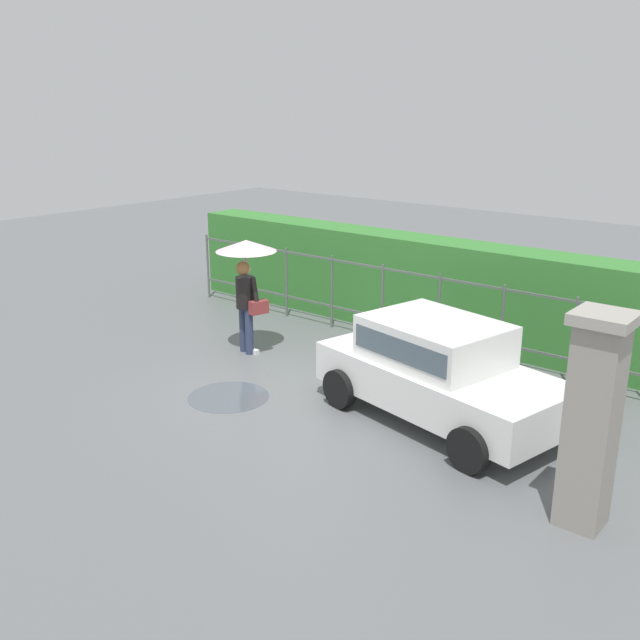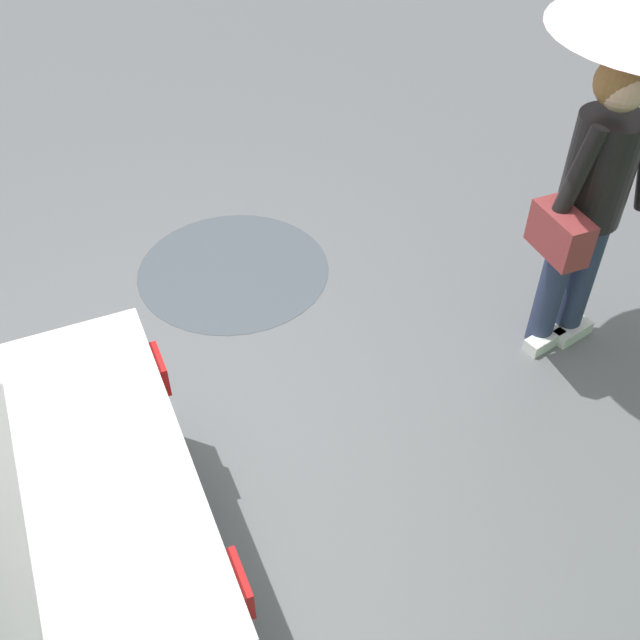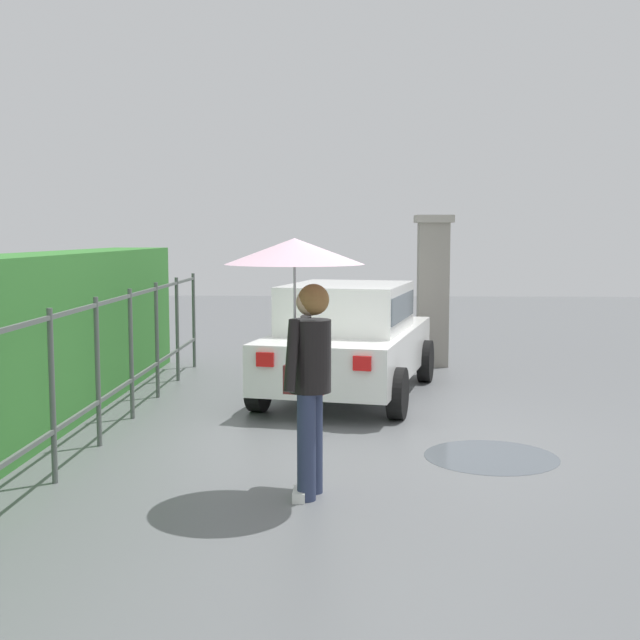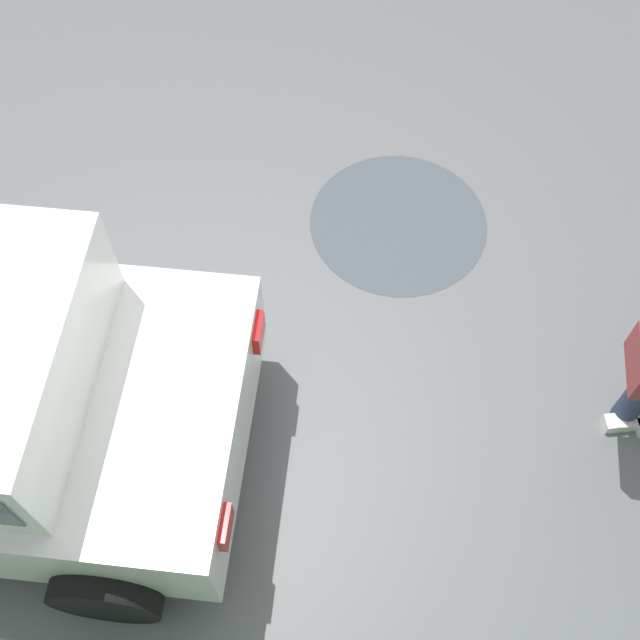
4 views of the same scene
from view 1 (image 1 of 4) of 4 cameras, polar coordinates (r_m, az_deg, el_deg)
The scene contains 7 objects.
ground_plane at distance 11.53m, azimuth -2.46°, elevation -5.49°, with size 40.00×40.00×0.00m, color slate.
car at distance 10.28m, azimuth 9.51°, elevation -3.77°, with size 3.97×2.48×1.48m.
pedestrian at distance 12.80m, azimuth -5.97°, elevation 4.26°, with size 1.10×1.10×2.08m.
gate_pillar at distance 8.03m, azimuth 21.10°, elevation -7.51°, with size 0.60×0.60×2.42m.
fence_section at distance 13.62m, azimuth 5.04°, elevation 1.73°, with size 9.95×0.05×1.50m.
hedge_row at distance 14.37m, azimuth 7.22°, elevation 2.99°, with size 10.90×0.90×1.90m, color #387F33.
puddle_near at distance 11.27m, azimuth -7.40°, elevation -6.17°, with size 1.28×1.28×0.00m, color #4C545B.
Camera 1 is at (7.10, -7.92, 4.44)m, focal length 39.66 mm.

